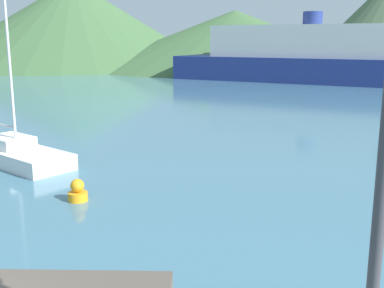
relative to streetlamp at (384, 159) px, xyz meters
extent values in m
cylinder|color=#38383D|center=(0.00, 0.00, -1.16)|extent=(0.12, 0.12, 5.12)
cube|color=white|center=(-13.33, 13.67, -3.94)|extent=(7.05, 4.91, 0.66)
cube|color=white|center=(-13.33, 13.67, -3.37)|extent=(2.49, 2.21, 0.47)
cylinder|color=#BCBCC1|center=(-12.87, 13.44, -0.50)|extent=(0.12, 0.12, 6.22)
cube|color=navy|center=(-0.84, 58.16, -2.77)|extent=(35.48, 17.68, 3.00)
cube|color=silver|center=(-0.84, 58.16, 0.67)|extent=(25.19, 13.76, 3.89)
cylinder|color=navy|center=(-0.84, 58.16, 3.42)|extent=(2.38, 2.38, 1.60)
cylinder|color=orange|center=(-8.02, 9.55, -4.12)|extent=(0.65, 0.65, 0.29)
sphere|color=orange|center=(-8.02, 9.55, -3.75)|extent=(0.46, 0.46, 0.46)
cone|color=#3D6038|center=(-46.25, 84.18, 3.86)|extent=(54.68, 54.68, 16.26)
cone|color=#3D6038|center=(-14.69, 85.17, 0.87)|extent=(54.76, 54.76, 10.29)
camera|label=1|loc=(-0.66, -4.38, 1.04)|focal=45.00mm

